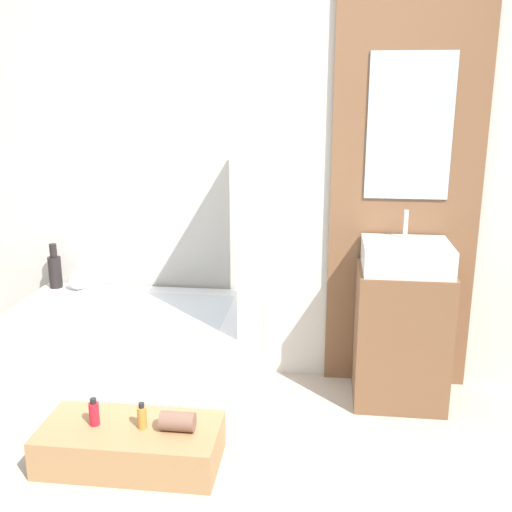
# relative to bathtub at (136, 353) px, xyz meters

# --- Properties ---
(wall_tiled_back) EXTENTS (4.20, 0.06, 2.60)m
(wall_tiled_back) POSITION_rel_bathtub_xyz_m (0.64, 0.44, 1.03)
(wall_tiled_back) COLOR #B7B2A8
(wall_tiled_back) RESTS_ON ground_plane
(wall_wood_accent) EXTENTS (0.83, 0.04, 2.60)m
(wall_wood_accent) POSITION_rel_bathtub_xyz_m (1.47, 0.39, 1.04)
(wall_wood_accent) COLOR brown
(wall_wood_accent) RESTS_ON ground_plane
(bathtub) EXTENTS (1.35, 0.78, 0.54)m
(bathtub) POSITION_rel_bathtub_xyz_m (0.00, 0.00, 0.00)
(bathtub) COLOR white
(bathtub) RESTS_ON ground_plane
(glass_shower_screen) EXTENTS (0.01, 0.61, 1.05)m
(glass_shower_screen) POSITION_rel_bathtub_xyz_m (0.64, -0.07, 0.80)
(glass_shower_screen) COLOR silver
(glass_shower_screen) RESTS_ON bathtub
(wooden_step_bench) EXTENTS (0.84, 0.39, 0.19)m
(wooden_step_bench) POSITION_rel_bathtub_xyz_m (0.16, -0.61, -0.18)
(wooden_step_bench) COLOR #997047
(wooden_step_bench) RESTS_ON ground_plane
(vanity_cabinet) EXTENTS (0.50, 0.42, 0.77)m
(vanity_cabinet) POSITION_rel_bathtub_xyz_m (1.47, 0.16, 0.11)
(vanity_cabinet) COLOR brown
(vanity_cabinet) RESTS_ON ground_plane
(sink) EXTENTS (0.46, 0.40, 0.30)m
(sink) POSITION_rel_bathtub_xyz_m (1.47, 0.16, 0.57)
(sink) COLOR white
(sink) RESTS_ON vanity_cabinet
(vase_tall_dark) EXTENTS (0.08, 0.08, 0.27)m
(vase_tall_dark) POSITION_rel_bathtub_xyz_m (-0.58, 0.30, 0.38)
(vase_tall_dark) COLOR black
(vase_tall_dark) RESTS_ON bathtub
(vase_round_light) EXTENTS (0.12, 0.12, 0.12)m
(vase_round_light) POSITION_rel_bathtub_xyz_m (-0.43, 0.28, 0.33)
(vase_round_light) COLOR silver
(vase_round_light) RESTS_ON bathtub
(bottle_soap_primary) EXTENTS (0.05, 0.05, 0.14)m
(bottle_soap_primary) POSITION_rel_bathtub_xyz_m (-0.01, -0.61, -0.02)
(bottle_soap_primary) COLOR #B21928
(bottle_soap_primary) RESTS_ON wooden_step_bench
(bottle_soap_secondary) EXTENTS (0.04, 0.04, 0.13)m
(bottle_soap_secondary) POSITION_rel_bathtub_xyz_m (0.22, -0.61, -0.03)
(bottle_soap_secondary) COLOR #B2752D
(bottle_soap_secondary) RESTS_ON wooden_step_bench
(towel_roll) EXTENTS (0.16, 0.09, 0.09)m
(towel_roll) POSITION_rel_bathtub_xyz_m (0.39, -0.61, -0.04)
(towel_roll) COLOR brown
(towel_roll) RESTS_ON wooden_step_bench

